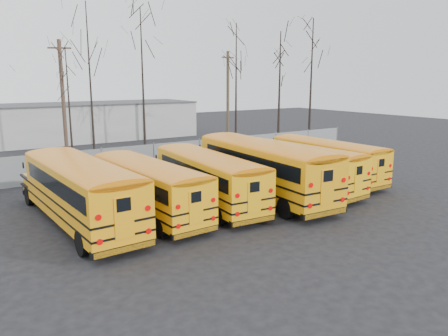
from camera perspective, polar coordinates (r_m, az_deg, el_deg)
ground at (r=23.50m, az=3.36°, el=-5.27°), size 120.00×120.00×0.00m
fence at (r=33.37m, az=-9.12°, el=1.43°), size 40.00×0.04×2.00m
distant_building at (r=52.51m, az=-16.38°, el=5.88°), size 22.00×8.00×4.00m
bus_a at (r=21.38m, az=-18.40°, el=-2.34°), size 3.13×11.56×3.20m
bus_b at (r=22.15m, az=-10.05°, el=-2.00°), size 2.83×10.29×2.85m
bus_c at (r=23.66m, az=-2.24°, el=-0.84°), size 3.15×10.62×2.93m
bus_d at (r=25.14m, az=4.94°, el=0.47°), size 3.46×12.20×3.38m
bus_e at (r=27.26m, az=9.31°, el=0.63°), size 3.10×10.48×2.90m
bus_f at (r=30.18m, az=13.04°, el=1.46°), size 2.33×10.08×2.82m
utility_pole_left at (r=37.16m, az=-20.25°, el=8.14°), size 1.71×0.62×9.78m
utility_pole_right at (r=45.84m, az=0.50°, el=9.23°), size 1.69×0.47×9.56m
tree_1 at (r=35.47m, az=-19.54°, el=7.28°), size 0.26×0.26×9.08m
tree_2 at (r=36.68m, az=-17.05°, el=10.33°), size 0.26×0.26×12.63m
tree_3 at (r=37.61m, az=-10.54°, el=10.54°), size 0.26×0.26×12.48m
tree_4 at (r=41.52m, az=1.58°, el=10.33°), size 0.26×0.26×11.78m
tree_5 at (r=41.87m, az=7.24°, el=9.76°), size 0.26×0.26×11.06m
tree_6 at (r=44.86m, az=11.29°, el=10.70°), size 0.26×0.26×12.54m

